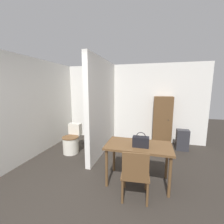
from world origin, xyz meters
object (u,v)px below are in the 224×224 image
object	(u,v)px
dining_table	(138,149)
toilet	(72,141)
wooden_chair	(135,173)
space_heater	(182,140)
wooden_cabinet	(162,121)
handbag	(141,142)

from	to	relation	value
dining_table	toilet	distance (m)	2.10
wooden_chair	space_heater	bearing A→B (deg)	59.54
wooden_cabinet	wooden_chair	bearing A→B (deg)	-101.84
dining_table	handbag	world-z (taller)	handbag
wooden_cabinet	space_heater	world-z (taller)	wooden_cabinet
wooden_chair	dining_table	bearing A→B (deg)	84.83
wooden_chair	wooden_cabinet	world-z (taller)	wooden_cabinet
dining_table	handbag	bearing A→B (deg)	-64.27
dining_table	handbag	xyz separation A→B (m)	(0.04, -0.09, 0.18)
dining_table	space_heater	xyz separation A→B (m)	(1.08, 1.81, -0.36)
wooden_chair	toilet	size ratio (longest dim) A/B	1.12
wooden_cabinet	space_heater	xyz separation A→B (m)	(0.54, -0.30, -0.45)
dining_table	handbag	size ratio (longest dim) A/B	4.19
wooden_cabinet	space_heater	size ratio (longest dim) A/B	2.53
wooden_chair	toilet	bearing A→B (deg)	139.62
toilet	handbag	world-z (taller)	handbag
dining_table	toilet	bearing A→B (deg)	155.15
toilet	wooden_cabinet	bearing A→B (deg)	27.06
toilet	space_heater	size ratio (longest dim) A/B	1.28
dining_table	space_heater	world-z (taller)	dining_table
wooden_chair	toilet	distance (m)	2.31
dining_table	handbag	distance (m)	0.21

